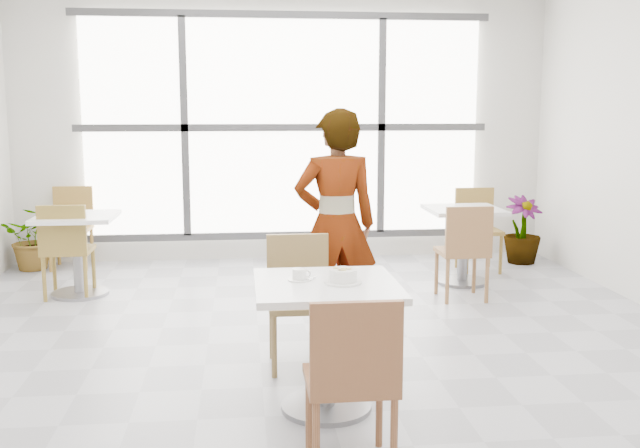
{
  "coord_description": "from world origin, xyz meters",
  "views": [
    {
      "loc": [
        -0.48,
        -4.73,
        1.72
      ],
      "look_at": [
        0.0,
        -0.3,
        1.0
      ],
      "focal_mm": 40.66,
      "sensor_mm": 36.0,
      "label": 1
    }
  ],
  "objects": [
    {
      "name": "floor",
      "position": [
        0.0,
        0.0,
        0.0
      ],
      "size": [
        7.0,
        7.0,
        0.0
      ],
      "primitive_type": "plane",
      "color": "#9E9EA5",
      "rests_on": "ground"
    },
    {
      "name": "wall_back",
      "position": [
        0.0,
        3.5,
        1.5
      ],
      "size": [
        6.0,
        0.0,
        6.0
      ],
      "primitive_type": "plane",
      "rotation": [
        1.57,
        0.0,
        0.0
      ],
      "color": "silver",
      "rests_on": "ground"
    },
    {
      "name": "wall_front",
      "position": [
        0.0,
        -3.5,
        1.5
      ],
      "size": [
        6.0,
        0.0,
        6.0
      ],
      "primitive_type": "plane",
      "rotation": [
        -1.57,
        0.0,
        0.0
      ],
      "color": "silver",
      "rests_on": "ground"
    },
    {
      "name": "window",
      "position": [
        0.0,
        3.44,
        1.5
      ],
      "size": [
        4.6,
        0.07,
        2.52
      ],
      "color": "white",
      "rests_on": "ground"
    },
    {
      "name": "main_table",
      "position": [
        -0.02,
        -0.81,
        0.52
      ],
      "size": [
        0.8,
        0.8,
        0.75
      ],
      "color": "white",
      "rests_on": "ground"
    },
    {
      "name": "chair_near",
      "position": [
        0.02,
        -1.56,
        0.5
      ],
      "size": [
        0.42,
        0.42,
        0.87
      ],
      "rotation": [
        0.0,
        0.0,
        3.14
      ],
      "color": "brown",
      "rests_on": "ground"
    },
    {
      "name": "chair_far",
      "position": [
        -0.11,
        -0.02,
        0.5
      ],
      "size": [
        0.42,
        0.42,
        0.87
      ],
      "color": "olive",
      "rests_on": "ground"
    },
    {
      "name": "oatmeal_bowl",
      "position": [
        0.07,
        -0.84,
        0.79
      ],
      "size": [
        0.21,
        0.21,
        0.1
      ],
      "color": "white",
      "rests_on": "main_table"
    },
    {
      "name": "coffee_cup",
      "position": [
        -0.16,
        -0.75,
        0.78
      ],
      "size": [
        0.16,
        0.13,
        0.07
      ],
      "color": "white",
      "rests_on": "main_table"
    },
    {
      "name": "person",
      "position": [
        0.21,
        0.52,
        0.86
      ],
      "size": [
        0.66,
        0.46,
        1.71
      ],
      "primitive_type": "imported",
      "rotation": [
        0.0,
        0.0,
        3.23
      ],
      "color": "black",
      "rests_on": "ground"
    },
    {
      "name": "bg_table_left",
      "position": [
        -1.99,
        2.0,
        0.49
      ],
      "size": [
        0.7,
        0.7,
        0.75
      ],
      "color": "white",
      "rests_on": "ground"
    },
    {
      "name": "bg_table_right",
      "position": [
        1.67,
        2.09,
        0.49
      ],
      "size": [
        0.7,
        0.7,
        0.75
      ],
      "color": "silver",
      "rests_on": "ground"
    },
    {
      "name": "bg_chair_left_near",
      "position": [
        -2.07,
        1.89,
        0.5
      ],
      "size": [
        0.42,
        0.42,
        0.87
      ],
      "rotation": [
        0.0,
        0.0,
        3.14
      ],
      "color": "olive",
      "rests_on": "ground"
    },
    {
      "name": "bg_chair_left_far",
      "position": [
        -2.33,
        3.28,
        0.5
      ],
      "size": [
        0.42,
        0.42,
        0.87
      ],
      "color": "#A37835",
      "rests_on": "ground"
    },
    {
      "name": "bg_chair_right_near",
      "position": [
        1.48,
        1.42,
        0.5
      ],
      "size": [
        0.42,
        0.42,
        0.87
      ],
      "rotation": [
        0.0,
        0.0,
        3.14
      ],
      "color": "olive",
      "rests_on": "ground"
    },
    {
      "name": "bg_chair_right_far",
      "position": [
        2.0,
        2.66,
        0.5
      ],
      "size": [
        0.42,
        0.42,
        0.87
      ],
      "color": "olive",
      "rests_on": "ground"
    },
    {
      "name": "plant_left",
      "position": [
        -2.7,
        3.17,
        0.34
      ],
      "size": [
        0.68,
        0.61,
        0.69
      ],
      "primitive_type": "imported",
      "rotation": [
        0.0,
        0.0,
        0.12
      ],
      "color": "#3C7433",
      "rests_on": "ground"
    },
    {
      "name": "plant_right",
      "position": [
        2.61,
        2.93,
        0.37
      ],
      "size": [
        0.51,
        0.51,
        0.75
      ],
      "primitive_type": "imported",
      "rotation": [
        0.0,
        0.0,
        0.24
      ],
      "color": "#498B41",
      "rests_on": "ground"
    }
  ]
}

